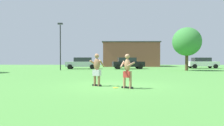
{
  "coord_description": "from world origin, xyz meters",
  "views": [
    {
      "loc": [
        0.02,
        -11.68,
        1.42
      ],
      "look_at": [
        -0.15,
        1.23,
        1.17
      ],
      "focal_mm": 35.67,
      "sensor_mm": 36.0,
      "label": 1
    }
  ],
  "objects_px": {
    "lamp_post": "(60,41)",
    "frisbee": "(116,88)",
    "player_near": "(127,70)",
    "car_black_near_post": "(128,63)",
    "car_white_mid_lot": "(202,63)",
    "player_in_gray": "(97,69)",
    "car_silver_far_end": "(82,63)",
    "tree_right_field": "(187,42)"
  },
  "relations": [
    {
      "from": "car_white_mid_lot",
      "to": "lamp_post",
      "type": "relative_size",
      "value": 0.75
    },
    {
      "from": "player_near",
      "to": "frisbee",
      "type": "distance_m",
      "value": 1.02
    },
    {
      "from": "car_silver_far_end",
      "to": "lamp_post",
      "type": "bearing_deg",
      "value": -119.62
    },
    {
      "from": "lamp_post",
      "to": "player_near",
      "type": "bearing_deg",
      "value": -66.26
    },
    {
      "from": "frisbee",
      "to": "car_white_mid_lot",
      "type": "xyz_separation_m",
      "value": [
        12.84,
        22.2,
        0.81
      ]
    },
    {
      "from": "player_in_gray",
      "to": "lamp_post",
      "type": "xyz_separation_m",
      "value": [
        -5.73,
        15.61,
        2.65
      ]
    },
    {
      "from": "player_near",
      "to": "car_white_mid_lot",
      "type": "xyz_separation_m",
      "value": [
        12.29,
        22.36,
        -0.03
      ]
    },
    {
      "from": "player_near",
      "to": "car_black_near_post",
      "type": "distance_m",
      "value": 20.16
    },
    {
      "from": "car_black_near_post",
      "to": "car_white_mid_lot",
      "type": "xyz_separation_m",
      "value": [
        11.09,
        2.23,
        0.0
      ]
    },
    {
      "from": "car_white_mid_lot",
      "to": "tree_right_field",
      "type": "bearing_deg",
      "value": -124.11
    },
    {
      "from": "player_near",
      "to": "player_in_gray",
      "type": "bearing_deg",
      "value": 150.05
    },
    {
      "from": "car_black_near_post",
      "to": "lamp_post",
      "type": "height_order",
      "value": "lamp_post"
    },
    {
      "from": "player_in_gray",
      "to": "car_silver_far_end",
      "type": "bearing_deg",
      "value": 100.68
    },
    {
      "from": "player_near",
      "to": "car_black_near_post",
      "type": "height_order",
      "value": "player_near"
    },
    {
      "from": "lamp_post",
      "to": "frisbee",
      "type": "bearing_deg",
      "value": -67.69
    },
    {
      "from": "player_in_gray",
      "to": "frisbee",
      "type": "bearing_deg",
      "value": -36.53
    },
    {
      "from": "car_white_mid_lot",
      "to": "tree_right_field",
      "type": "relative_size",
      "value": 0.85
    },
    {
      "from": "player_in_gray",
      "to": "car_black_near_post",
      "type": "height_order",
      "value": "player_in_gray"
    },
    {
      "from": "car_white_mid_lot",
      "to": "car_silver_far_end",
      "type": "bearing_deg",
      "value": -172.86
    },
    {
      "from": "car_black_near_post",
      "to": "car_white_mid_lot",
      "type": "height_order",
      "value": "same"
    },
    {
      "from": "frisbee",
      "to": "car_silver_far_end",
      "type": "xyz_separation_m",
      "value": [
        -4.6,
        20.02,
        0.81
      ]
    },
    {
      "from": "player_in_gray",
      "to": "car_black_near_post",
      "type": "relative_size",
      "value": 0.37
    },
    {
      "from": "player_in_gray",
      "to": "frisbee",
      "type": "distance_m",
      "value": 1.49
    },
    {
      "from": "tree_right_field",
      "to": "frisbee",
      "type": "bearing_deg",
      "value": -118.28
    },
    {
      "from": "lamp_post",
      "to": "player_in_gray",
      "type": "bearing_deg",
      "value": -69.83
    },
    {
      "from": "car_white_mid_lot",
      "to": "car_silver_far_end",
      "type": "relative_size",
      "value": 0.99
    },
    {
      "from": "lamp_post",
      "to": "tree_right_field",
      "type": "height_order",
      "value": "lamp_post"
    },
    {
      "from": "player_near",
      "to": "tree_right_field",
      "type": "bearing_deg",
      "value": 63.52
    },
    {
      "from": "player_near",
      "to": "car_black_near_post",
      "type": "bearing_deg",
      "value": 86.6
    },
    {
      "from": "car_silver_far_end",
      "to": "lamp_post",
      "type": "relative_size",
      "value": 0.76
    },
    {
      "from": "frisbee",
      "to": "lamp_post",
      "type": "relative_size",
      "value": 0.05
    },
    {
      "from": "player_near",
      "to": "car_silver_far_end",
      "type": "distance_m",
      "value": 20.82
    },
    {
      "from": "car_white_mid_lot",
      "to": "tree_right_field",
      "type": "height_order",
      "value": "tree_right_field"
    },
    {
      "from": "frisbee",
      "to": "car_black_near_post",
      "type": "height_order",
      "value": "car_black_near_post"
    },
    {
      "from": "player_in_gray",
      "to": "car_black_near_post",
      "type": "distance_m",
      "value": 19.44
    },
    {
      "from": "car_black_near_post",
      "to": "car_silver_far_end",
      "type": "distance_m",
      "value": 6.35
    },
    {
      "from": "player_in_gray",
      "to": "tree_right_field",
      "type": "height_order",
      "value": "tree_right_field"
    },
    {
      "from": "frisbee",
      "to": "car_silver_far_end",
      "type": "bearing_deg",
      "value": 102.96
    },
    {
      "from": "player_near",
      "to": "car_white_mid_lot",
      "type": "bearing_deg",
      "value": 61.21
    },
    {
      "from": "player_in_gray",
      "to": "lamp_post",
      "type": "height_order",
      "value": "lamp_post"
    },
    {
      "from": "player_in_gray",
      "to": "tree_right_field",
      "type": "xyz_separation_m",
      "value": [
        9.46,
        15.08,
        2.54
      ]
    },
    {
      "from": "player_near",
      "to": "car_white_mid_lot",
      "type": "height_order",
      "value": "player_near"
    }
  ]
}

